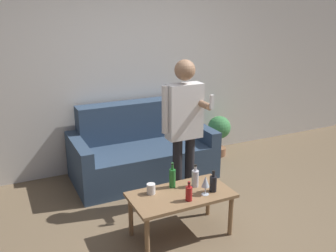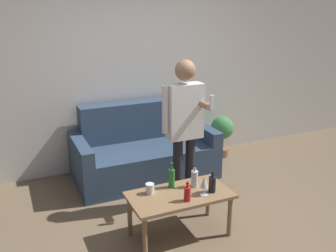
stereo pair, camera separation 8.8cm
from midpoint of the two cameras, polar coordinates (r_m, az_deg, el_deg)
ground_plane at (r=3.62m, az=6.27°, el=-17.45°), size 16.00×16.00×0.00m
wall_back at (r=4.95m, az=-6.41°, el=9.17°), size 8.00×0.06×2.70m
couch at (r=4.78m, az=-4.66°, el=-3.92°), size 1.73×0.90×0.91m
coffee_table at (r=3.52m, az=1.25°, el=-11.03°), size 0.95×0.50×0.44m
bottle_orange at (r=3.57m, az=-0.04°, el=-7.88°), size 0.06×0.06×0.25m
bottle_green at (r=3.60m, az=3.46°, el=-7.89°), size 0.07×0.07×0.22m
bottle_dark at (r=3.36m, az=2.44°, el=-10.18°), size 0.06×0.06×0.18m
bottle_yellow at (r=3.52m, az=6.17°, el=-8.66°), size 0.07×0.07×0.21m
wine_glass_near at (r=3.44m, az=5.00°, el=-8.52°), size 0.07×0.07×0.18m
cup_on_table at (r=3.48m, az=-3.34°, el=-9.54°), size 0.08×0.08×0.10m
person_standing_front at (r=3.86m, az=1.79°, el=0.70°), size 0.44×0.40×1.58m
potted_plant at (r=5.42m, az=7.33°, el=-0.71°), size 0.33×0.33×0.59m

